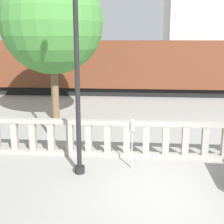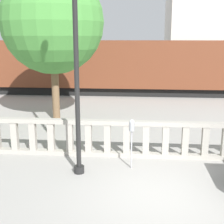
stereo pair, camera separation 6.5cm
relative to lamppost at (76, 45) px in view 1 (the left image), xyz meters
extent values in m
plane|color=gray|center=(2.19, -1.09, -3.55)|extent=(160.00, 160.00, 0.00)
cube|color=#9E998E|center=(2.19, 1.35, -3.48)|extent=(13.52, 0.24, 0.14)
cube|color=#9E998E|center=(2.19, 1.35, -2.43)|extent=(13.52, 0.24, 0.14)
cube|color=#9E998E|center=(-2.38, 1.35, -2.95)|extent=(0.20, 0.20, 0.91)
cube|color=#9E998E|center=(-1.77, 1.35, -2.95)|extent=(0.20, 0.20, 0.91)
cube|color=#9E998E|center=(-1.16, 1.35, -2.95)|extent=(0.20, 0.20, 0.91)
cube|color=#9E998E|center=(-0.55, 1.35, -2.95)|extent=(0.20, 0.20, 0.91)
cube|color=#9E998E|center=(0.06, 1.35, -2.95)|extent=(0.20, 0.20, 0.91)
cube|color=#9E998E|center=(0.67, 1.35, -2.95)|extent=(0.20, 0.20, 0.91)
cube|color=#9E998E|center=(1.28, 1.35, -2.95)|extent=(0.20, 0.20, 0.91)
cube|color=#9E998E|center=(1.89, 1.35, -2.95)|extent=(0.20, 0.20, 0.91)
cube|color=#9E998E|center=(2.50, 1.35, -2.95)|extent=(0.20, 0.20, 0.91)
cube|color=#9E998E|center=(3.11, 1.35, -2.95)|extent=(0.20, 0.20, 0.91)
cube|color=#9E998E|center=(3.72, 1.35, -2.95)|extent=(0.20, 0.20, 0.91)
cylinder|color=black|center=(0.00, 0.00, -3.45)|extent=(0.29, 0.29, 0.20)
cylinder|color=black|center=(0.00, 0.00, -0.12)|extent=(0.13, 0.13, 6.45)
cylinder|color=#99999E|center=(1.45, 0.46, -2.98)|extent=(0.04, 0.04, 1.14)
cylinder|color=gray|center=(1.45, 0.46, -2.29)|extent=(0.16, 0.16, 0.23)
sphere|color=#B2B7BC|center=(1.45, 0.46, -2.14)|extent=(0.13, 0.13, 0.13)
cube|color=black|center=(1.58, 12.95, -3.27)|extent=(23.42, 2.46, 0.55)
cube|color=brown|center=(1.58, 12.95, -1.51)|extent=(23.89, 3.08, 2.97)
cylinder|color=brown|center=(-2.14, 5.65, -2.21)|extent=(0.34, 0.34, 2.68)
sphere|color=#428438|center=(-2.14, 5.65, 0.81)|extent=(4.47, 4.47, 4.47)
camera|label=1|loc=(1.56, -8.06, 0.18)|focal=50.00mm
camera|label=2|loc=(1.63, -8.05, 0.18)|focal=50.00mm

